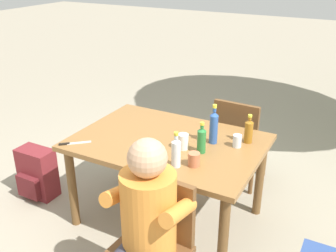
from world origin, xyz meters
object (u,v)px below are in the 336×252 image
cup_steel (142,155)px  cup_white (183,142)px  person_in_white_shirt (142,229)px  dining_table (168,150)px  chair_far_right (239,138)px  table_knife (73,143)px  bottle_green (202,140)px  chair_near_right (153,241)px  cup_glass (237,141)px  cup_terracotta (194,159)px  bottle_clear (176,152)px  bottle_amber (249,131)px  bottle_blue (214,127)px  backpack_by_far_side (37,174)px

cup_steel → cup_white: (0.18, 0.29, 0.02)m
person_in_white_shirt → cup_steel: person_in_white_shirt is taller
dining_table → chair_far_right: bearing=68.3°
cup_white → table_knife: size_ratio=0.61×
bottle_green → person_in_white_shirt: bearing=-88.8°
chair_near_right → bottle_green: (-0.02, 0.74, 0.35)m
bottle_green → cup_glass: size_ratio=2.49×
chair_far_right → cup_terracotta: size_ratio=9.07×
chair_far_right → bottle_clear: 1.19m
cup_glass → cup_terracotta: bearing=-112.0°
bottle_amber → cup_terracotta: bottle_amber is taller
dining_table → table_knife: bearing=-146.7°
cup_terracotta → dining_table: bearing=142.3°
chair_near_right → cup_steel: 0.63m
dining_table → chair_far_right: (0.32, 0.81, -0.16)m
person_in_white_shirt → dining_table: bearing=109.5°
person_in_white_shirt → bottle_amber: 1.21m
bottle_blue → bottle_amber: (0.23, 0.13, -0.04)m
bottle_green → chair_near_right: bearing=-88.2°
person_in_white_shirt → cup_terracotta: (0.02, 0.65, 0.13)m
cup_white → bottle_amber: bearing=40.4°
chair_far_right → cup_steel: size_ratio=9.99×
table_knife → backpack_by_far_side: 0.81m
dining_table → cup_white: cup_white is taller
cup_terracotta → bottle_amber: bearing=67.5°
chair_far_right → cup_glass: chair_far_right is taller
bottle_amber → backpack_by_far_side: size_ratio=0.49×
cup_white → table_knife: bearing=-157.2°
bottle_amber → table_knife: 1.34m
bottle_clear → bottle_green: bottle_clear is taller
dining_table → chair_far_right: 0.88m
chair_far_right → bottle_clear: (-0.08, -1.13, 0.36)m
cup_steel → cup_terracotta: 0.37m
bottle_amber → table_knife: size_ratio=1.17×
table_knife → bottle_green: bearing=20.3°
cup_glass → chair_far_right: bearing=105.8°
bottle_clear → backpack_by_far_side: size_ratio=0.54×
bottle_green → backpack_by_far_side: size_ratio=0.51×
bottle_clear → cup_glass: size_ratio=2.68×
cup_steel → cup_glass: 0.73m
bottle_clear → bottle_green: size_ratio=1.08×
dining_table → cup_glass: size_ratio=15.19×
cup_terracotta → backpack_by_far_side: cup_terracotta is taller
cup_steel → bottle_amber: bearing=47.9°
table_knife → bottle_blue: bearing=29.3°
bottle_amber → cup_white: (-0.39, -0.33, -0.04)m
bottle_amber → backpack_by_far_side: (-1.77, -0.52, -0.61)m
cup_terracotta → cup_white: bearing=132.7°
bottle_blue → cup_glass: (0.18, 0.02, -0.09)m
chair_near_right → cup_terracotta: chair_near_right is taller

